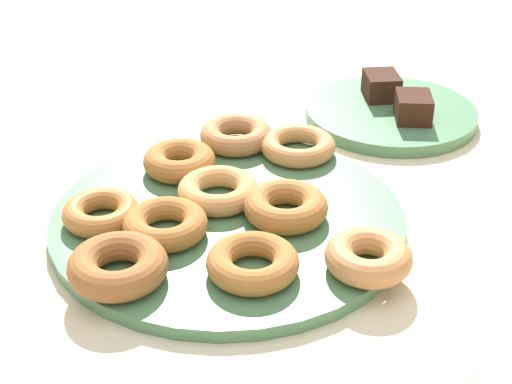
{
  "coord_description": "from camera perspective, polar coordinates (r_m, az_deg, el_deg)",
  "views": [
    {
      "loc": [
        0.66,
        0.17,
        0.44
      ],
      "look_at": [
        0.0,
        0.03,
        0.04
      ],
      "focal_mm": 53.85,
      "sensor_mm": 36.0,
      "label": 1
    }
  ],
  "objects": [
    {
      "name": "donut_0",
      "position": [
        0.88,
        -5.71,
        2.33
      ],
      "size": [
        0.09,
        0.09,
        0.03
      ],
      "primitive_type": "torus",
      "rotation": [
        0.0,
        0.0,
        3.18
      ],
      "color": "#AD6B33",
      "rests_on": "donut_plate"
    },
    {
      "name": "brownie_near",
      "position": [
        1.07,
        9.29,
        7.81
      ],
      "size": [
        0.06,
        0.06,
        0.03
      ],
      "primitive_type": "cube",
      "rotation": [
        0.0,
        0.0,
        0.31
      ],
      "color": "#381E14",
      "rests_on": "cake_plate"
    },
    {
      "name": "donut_5",
      "position": [
        0.71,
        -10.22,
        -5.41
      ],
      "size": [
        0.11,
        0.11,
        0.03
      ],
      "primitive_type": "torus",
      "rotation": [
        0.0,
        0.0,
        1.85
      ],
      "color": "#995B2D",
      "rests_on": "donut_plate"
    },
    {
      "name": "brownie_far",
      "position": [
        1.01,
        11.61,
        6.2
      ],
      "size": [
        0.06,
        0.05,
        0.03
      ],
      "primitive_type": "cube",
      "rotation": [
        0.0,
        0.0,
        0.15
      ],
      "color": "#381E14",
      "rests_on": "cake_plate"
    },
    {
      "name": "donut_2",
      "position": [
        0.71,
        -0.26,
        -5.27
      ],
      "size": [
        0.12,
        0.12,
        0.02
      ],
      "primitive_type": "torus",
      "rotation": [
        0.0,
        0.0,
        0.71
      ],
      "color": "#AD6B33",
      "rests_on": "donut_plate"
    },
    {
      "name": "donut_6",
      "position": [
        0.93,
        -1.5,
        4.26
      ],
      "size": [
        0.11,
        0.11,
        0.03
      ],
      "primitive_type": "torus",
      "rotation": [
        0.0,
        0.0,
        2.8
      ],
      "color": "#B27547",
      "rests_on": "donut_plate"
    },
    {
      "name": "donut_plate",
      "position": [
        0.81,
        -2.09,
        -2.03
      ],
      "size": [
        0.37,
        0.37,
        0.01
      ],
      "primitive_type": "cylinder",
      "color": "#4C7F56",
      "rests_on": "ground_plane"
    },
    {
      "name": "donut_8",
      "position": [
        0.72,
        8.35,
        -4.8
      ],
      "size": [
        0.11,
        0.11,
        0.03
      ],
      "primitive_type": "torus",
      "rotation": [
        0.0,
        0.0,
        2.59
      ],
      "color": "#C6844C",
      "rests_on": "donut_plate"
    },
    {
      "name": "cake_plate",
      "position": [
        1.05,
        9.97,
        5.75
      ],
      "size": [
        0.23,
        0.23,
        0.02
      ],
      "primitive_type": "cylinder",
      "color": "#4C7F56",
      "rests_on": "ground_plane"
    },
    {
      "name": "ground_plane",
      "position": [
        0.81,
        -2.08,
        -2.44
      ],
      "size": [
        2.4,
        2.4,
        0.0
      ],
      "primitive_type": "plane",
      "color": "beige"
    },
    {
      "name": "donut_1",
      "position": [
        0.91,
        3.14,
        3.46
      ],
      "size": [
        0.11,
        0.11,
        0.02
      ],
      "primitive_type": "torus",
      "rotation": [
        0.0,
        0.0,
        3.47
      ],
      "color": "#C6844C",
      "rests_on": "donut_plate"
    },
    {
      "name": "donut_7",
      "position": [
        0.79,
        2.22,
        -1.07
      ],
      "size": [
        0.11,
        0.11,
        0.03
      ],
      "primitive_type": "torus",
      "rotation": [
        0.0,
        0.0,
        5.04
      ],
      "color": "#AD6B33",
      "rests_on": "donut_plate"
    },
    {
      "name": "donut_9",
      "position": [
        0.77,
        -6.76,
        -2.39
      ],
      "size": [
        0.12,
        0.12,
        0.02
      ],
      "primitive_type": "torus",
      "rotation": [
        0.0,
        0.0,
        3.68
      ],
      "color": "#AD6B33",
      "rests_on": "donut_plate"
    },
    {
      "name": "donut_3",
      "position": [
        0.8,
        -11.45,
        -1.51
      ],
      "size": [
        0.1,
        0.1,
        0.02
      ],
      "primitive_type": "torus",
      "rotation": [
        0.0,
        0.0,
        3.43
      ],
      "color": "#AD6B33",
      "rests_on": "donut_plate"
    },
    {
      "name": "donut_4",
      "position": [
        0.82,
        -2.83,
        0.11
      ],
      "size": [
        0.11,
        0.11,
        0.02
      ],
      "primitive_type": "torus",
      "rotation": [
        0.0,
        0.0,
        2.9
      ],
      "color": "tan",
      "rests_on": "donut_plate"
    }
  ]
}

